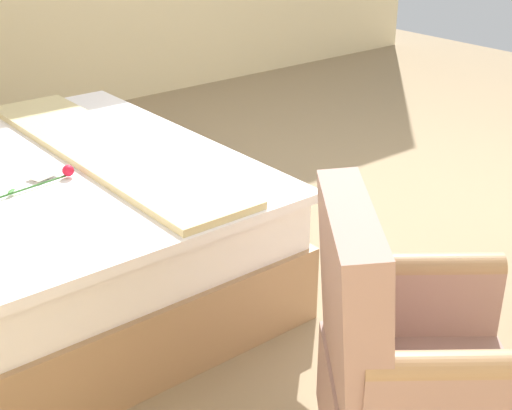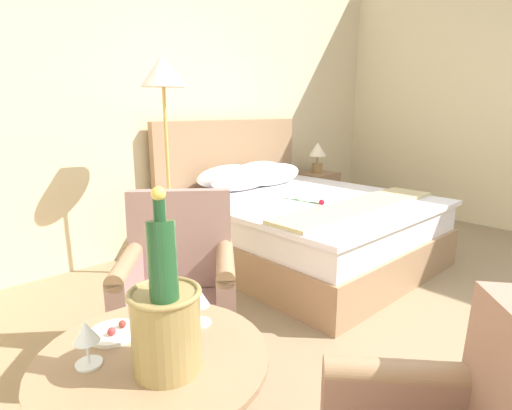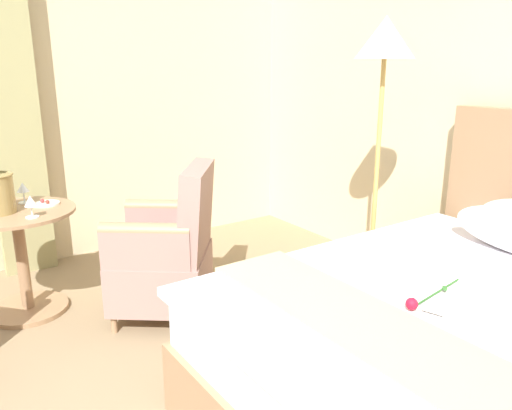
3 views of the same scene
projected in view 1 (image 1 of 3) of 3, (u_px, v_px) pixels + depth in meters
The scene contains 2 objects.
ground_plane at pixel (379, 207), 4.05m from camera, with size 7.98×7.98×0.00m, color #8D7758.
armchair_by_window at pixel (409, 379), 2.05m from camera, with size 0.81×0.81×0.95m.
Camera 1 is at (-2.41, 2.84, 1.72)m, focal length 50.00 mm.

